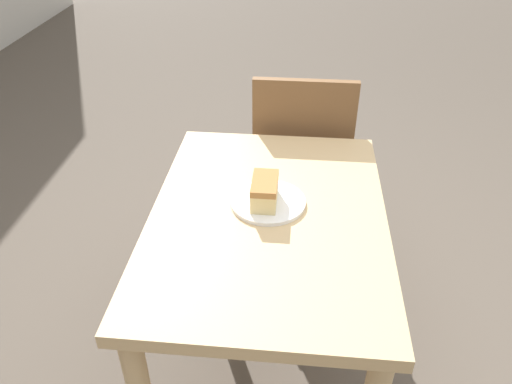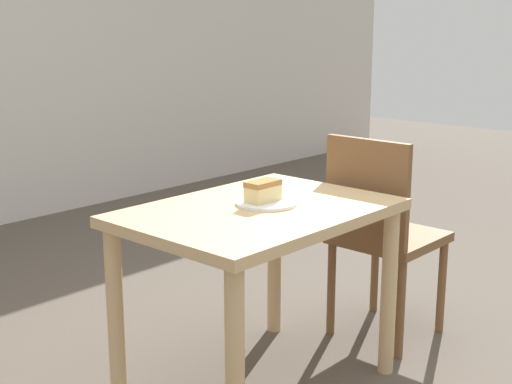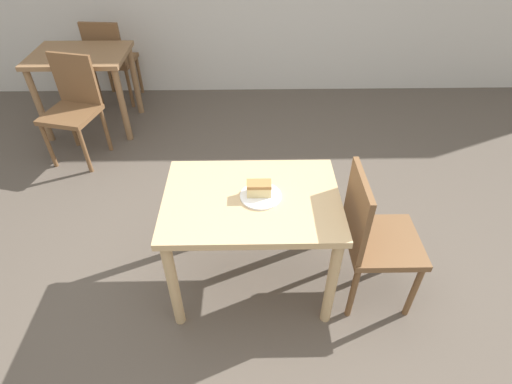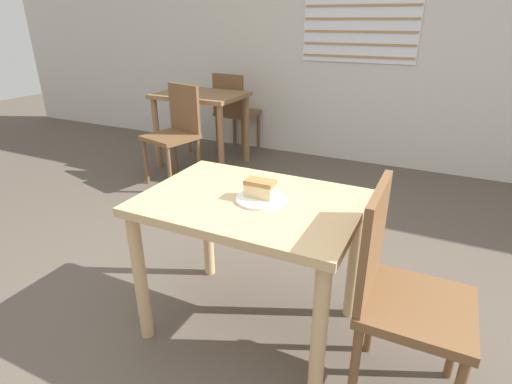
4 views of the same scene
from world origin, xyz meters
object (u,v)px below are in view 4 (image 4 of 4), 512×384
object	(u,v)px
chair_near_window	(400,291)
plate	(261,199)
chair_far_corner	(176,131)
dining_table_far	(201,107)
dining_table_near	(251,221)
chair_far_opposite	(235,110)
cake_slice	(260,188)

from	to	relation	value
chair_near_window	plate	xyz separation A→B (m)	(-0.63, 0.10, 0.22)
chair_far_corner	dining_table_far	bearing A→B (deg)	109.81
dining_table_near	plate	xyz separation A→B (m)	(0.05, 0.00, 0.12)
chair_far_opposite	plate	size ratio (longest dim) A/B	4.01
dining_table_far	cake_slice	size ratio (longest dim) A/B	6.58
dining_table_near	chair_near_window	xyz separation A→B (m)	(0.67, -0.09, -0.10)
dining_table_far	chair_near_window	size ratio (longest dim) A/B	0.96
dining_table_far	chair_far_corner	xyz separation A→B (m)	(0.05, -0.52, -0.12)
chair_near_window	chair_far_corner	size ratio (longest dim) A/B	1.00
chair_far_opposite	cake_slice	world-z (taller)	chair_far_opposite
dining_table_near	dining_table_far	size ratio (longest dim) A/B	1.11
chair_far_opposite	cake_slice	distance (m)	2.92
dining_table_near	dining_table_far	bearing A→B (deg)	128.04
dining_table_far	chair_far_corner	bearing A→B (deg)	-84.37
plate	chair_near_window	bearing A→B (deg)	-8.73
dining_table_near	chair_far_corner	xyz separation A→B (m)	(-1.51, 1.47, -0.10)
dining_table_far	chair_near_window	world-z (taller)	chair_near_window
dining_table_far	cake_slice	world-z (taller)	cake_slice
chair_far_corner	chair_far_opposite	bearing A→B (deg)	101.15
dining_table_near	plate	world-z (taller)	plate
chair_far_opposite	cake_slice	size ratio (longest dim) A/B	6.84
dining_table_far	chair_near_window	xyz separation A→B (m)	(2.23, -2.08, -0.12)
dining_table_near	cake_slice	size ratio (longest dim) A/B	7.32
dining_table_near	cake_slice	distance (m)	0.17
plate	cake_slice	distance (m)	0.05
plate	cake_slice	size ratio (longest dim) A/B	1.71
dining_table_far	chair_far_opposite	xyz separation A→B (m)	(0.11, 0.51, -0.12)
chair_far_corner	plate	bearing A→B (deg)	-29.21
chair_near_window	chair_far_opposite	distance (m)	3.36
dining_table_far	chair_near_window	bearing A→B (deg)	-43.02
chair_far_opposite	cake_slice	xyz separation A→B (m)	(1.49, -2.49, 0.26)
dining_table_far	dining_table_near	bearing A→B (deg)	-51.96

